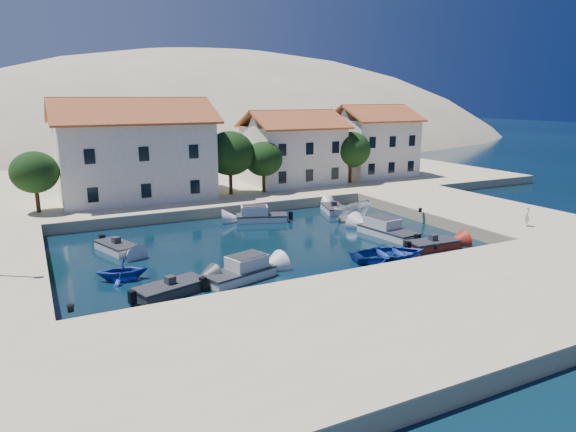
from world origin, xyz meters
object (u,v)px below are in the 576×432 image
(building_left, at_px, (134,148))
(cabin_cruiser_east, at_px, (388,230))
(rowboat_south, at_px, (389,259))
(building_right, at_px, (373,140))
(cabin_cruiser_south, at_px, (239,272))
(boat_east, at_px, (352,219))
(pedestrian, at_px, (527,216))
(building_mid, at_px, (293,146))

(building_left, relative_size, cabin_cruiser_east, 2.73)
(rowboat_south, height_order, cabin_cruiser_east, cabin_cruiser_east)
(building_right, xyz_separation_m, cabin_cruiser_south, (-28.71, -26.22, -5.00))
(building_right, xyz_separation_m, boat_east, (-13.72, -16.10, -5.47))
(building_left, distance_m, cabin_cruiser_south, 24.86)
(cabin_cruiser_east, bearing_deg, pedestrian, -128.65)
(cabin_cruiser_south, bearing_deg, rowboat_south, -21.34)
(building_right, height_order, pedestrian, building_right)
(building_mid, bearing_deg, cabin_cruiser_east, -96.59)
(pedestrian, bearing_deg, cabin_cruiser_south, -42.89)
(cabin_cruiser_south, height_order, rowboat_south, cabin_cruiser_south)
(building_right, bearing_deg, building_mid, -175.24)
(cabin_cruiser_south, bearing_deg, building_left, 76.52)
(rowboat_south, distance_m, pedestrian, 12.93)
(building_left, xyz_separation_m, rowboat_south, (11.85, -25.11, -5.94))
(building_left, distance_m, building_right, 30.07)
(building_mid, xyz_separation_m, boat_east, (-1.72, -15.10, -5.22))
(building_mid, distance_m, building_right, 12.04)
(cabin_cruiser_east, bearing_deg, building_right, -40.96)
(cabin_cruiser_south, distance_m, pedestrian, 23.42)
(building_left, relative_size, pedestrian, 9.23)
(boat_east, bearing_deg, cabin_cruiser_east, 161.94)
(rowboat_south, relative_size, boat_east, 1.18)
(building_left, height_order, cabin_cruiser_east, building_left)
(building_mid, height_order, boat_east, building_mid)
(cabin_cruiser_south, xyz_separation_m, boat_east, (14.99, 10.12, -0.48))
(cabin_cruiser_east, distance_m, pedestrian, 10.66)
(cabin_cruiser_east, xyz_separation_m, pedestrian, (9.09, -5.40, 1.32))
(building_left, xyz_separation_m, cabin_cruiser_east, (15.55, -20.22, -5.46))
(rowboat_south, bearing_deg, boat_east, -10.85)
(cabin_cruiser_south, xyz_separation_m, cabin_cruiser_east, (14.26, 4.00, -0.00))
(cabin_cruiser_east, height_order, boat_east, cabin_cruiser_east)
(building_mid, height_order, rowboat_south, building_mid)
(boat_east, bearing_deg, building_left, 37.87)
(cabin_cruiser_south, distance_m, cabin_cruiser_east, 14.81)
(building_mid, bearing_deg, building_right, 4.76)
(rowboat_south, height_order, pedestrian, pedestrian)
(building_right, height_order, cabin_cruiser_east, building_right)
(building_left, bearing_deg, building_right, 3.81)
(rowboat_south, xyz_separation_m, pedestrian, (12.79, -0.52, 1.80))
(cabin_cruiser_south, height_order, cabin_cruiser_east, same)
(building_left, xyz_separation_m, building_mid, (18.00, 1.00, -0.71))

